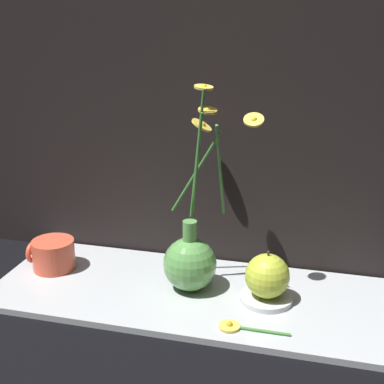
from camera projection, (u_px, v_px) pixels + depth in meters
name	position (u px, v px, depth m)	size (l,w,h in m)	color
ground_plane	(194.00, 297.00, 1.00)	(6.00, 6.00, 0.00)	black
shelf	(194.00, 294.00, 1.00)	(0.75, 0.29, 0.01)	#B2B7BC
vase_with_flowers	(191.00, 258.00, 0.99)	(0.18, 0.17, 0.38)	#59994C
yellow_mug	(53.00, 255.00, 1.08)	(0.09, 0.08, 0.06)	#DB5138
saucer_plate	(266.00, 299.00, 0.96)	(0.10, 0.10, 0.01)	silver
orange_fruit	(267.00, 277.00, 0.95)	(0.08, 0.08, 0.09)	#B7C638
loose_daisy	(238.00, 327.00, 0.88)	(0.12, 0.04, 0.01)	#3D7A33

